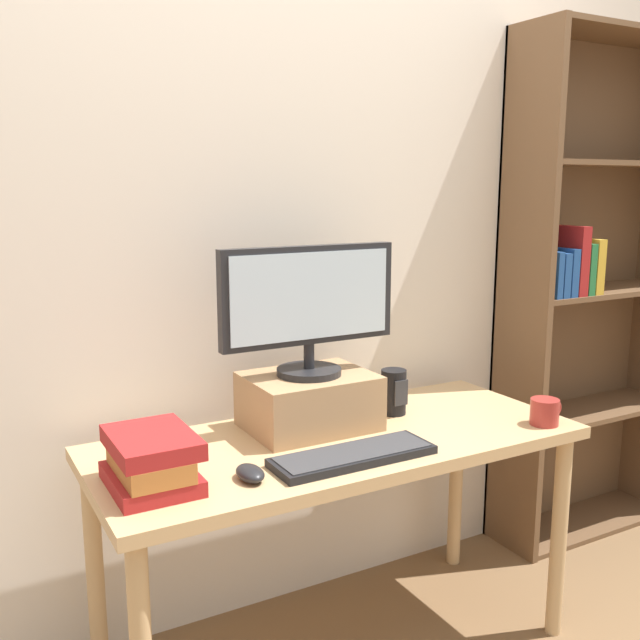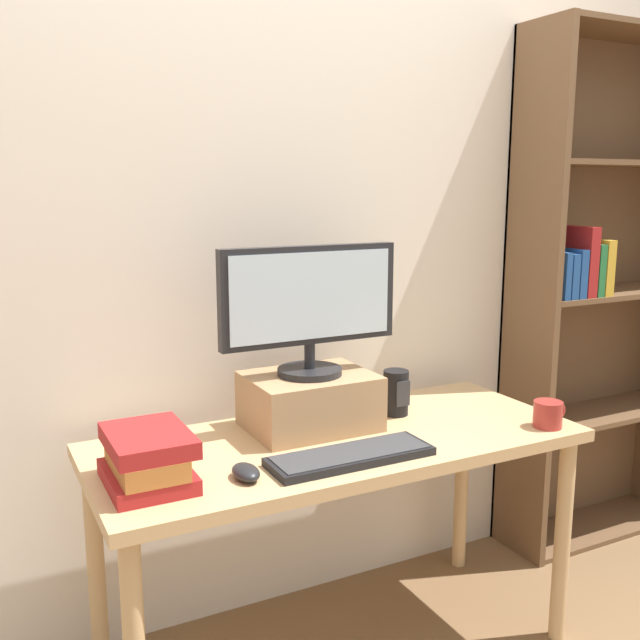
{
  "view_description": "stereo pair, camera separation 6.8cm",
  "coord_description": "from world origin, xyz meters",
  "views": [
    {
      "loc": [
        -1.01,
        -1.7,
        1.43
      ],
      "look_at": [
        -0.04,
        0.04,
        1.05
      ],
      "focal_mm": 40.0,
      "sensor_mm": 36.0,
      "label": 1
    },
    {
      "loc": [
        -0.95,
        -1.73,
        1.43
      ],
      "look_at": [
        -0.04,
        0.04,
        1.05
      ],
      "focal_mm": 40.0,
      "sensor_mm": 36.0,
      "label": 2
    }
  ],
  "objects": [
    {
      "name": "coffee_mug",
      "position": [
        0.61,
        -0.21,
        0.74
      ],
      "size": [
        0.11,
        0.09,
        0.08
      ],
      "color": "#9E2D28",
      "rests_on": "desk"
    },
    {
      "name": "desk_speaker",
      "position": [
        0.26,
        0.1,
        0.78
      ],
      "size": [
        0.08,
        0.08,
        0.14
      ],
      "color": "black",
      "rests_on": "desk"
    },
    {
      "name": "computer_mouse",
      "position": [
        -0.35,
        -0.16,
        0.72
      ],
      "size": [
        0.06,
        0.1,
        0.04
      ],
      "color": "black",
      "rests_on": "desk"
    },
    {
      "name": "bookshelf_unit",
      "position": [
        1.31,
        0.26,
        1.01
      ],
      "size": [
        0.85,
        0.28,
        1.99
      ],
      "color": "brown",
      "rests_on": "ground_plane"
    },
    {
      "name": "desk",
      "position": [
        0.0,
        0.0,
        0.62
      ],
      "size": [
        1.43,
        0.6,
        0.7
      ],
      "color": "tan",
      "rests_on": "ground_plane"
    },
    {
      "name": "computer_monitor",
      "position": [
        -0.04,
        0.11,
        1.08
      ],
      "size": [
        0.56,
        0.19,
        0.38
      ],
      "color": "black",
      "rests_on": "riser_box"
    },
    {
      "name": "riser_box",
      "position": [
        -0.04,
        0.11,
        0.79
      ],
      "size": [
        0.37,
        0.28,
        0.17
      ],
      "color": "#A87F56",
      "rests_on": "desk"
    },
    {
      "name": "book_stack",
      "position": [
        -0.57,
        -0.08,
        0.77
      ],
      "size": [
        0.2,
        0.26,
        0.13
      ],
      "color": "maroon",
      "rests_on": "desk"
    },
    {
      "name": "keyboard",
      "position": [
        -0.06,
        -0.17,
        0.72
      ],
      "size": [
        0.45,
        0.15,
        0.02
      ],
      "color": "black",
      "rests_on": "desk"
    },
    {
      "name": "back_wall",
      "position": [
        0.0,
        0.41,
        1.3
      ],
      "size": [
        7.0,
        0.08,
        2.6
      ],
      "color": "beige",
      "rests_on": "ground_plane"
    }
  ]
}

